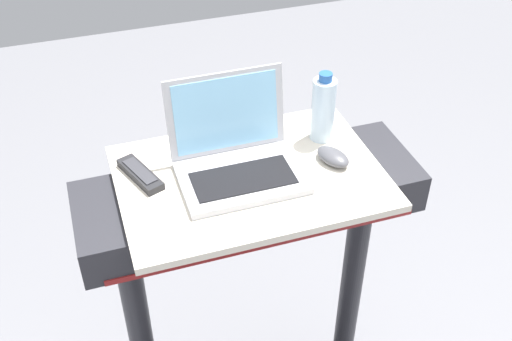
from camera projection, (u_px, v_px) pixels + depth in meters
desk_board at (250, 177)px, 1.61m from camera, size 0.67×0.47×0.02m
laptop at (236, 156)px, 1.59m from camera, size 0.31×0.26×0.23m
computer_mouse at (333, 157)px, 1.63m from camera, size 0.09×0.12×0.03m
water_bottle at (323, 109)px, 1.68m from camera, size 0.06×0.06×0.20m
tv_remote at (140, 174)px, 1.59m from camera, size 0.10×0.17×0.02m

